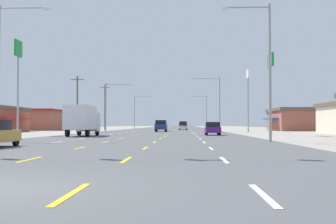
{
  "coord_description": "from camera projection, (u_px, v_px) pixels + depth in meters",
  "views": [
    {
      "loc": [
        3.82,
        -8.33,
        1.28
      ],
      "look_at": [
        0.73,
        74.63,
        3.65
      ],
      "focal_mm": 45.79,
      "sensor_mm": 36.0,
      "label": 1
    }
  ],
  "objects": [
    {
      "name": "streetlight_left_row_1",
      "position": [
        109.0,
        102.0,
        76.48
      ],
      "size": [
        4.99,
        0.26,
        8.66
      ],
      "color": "gray",
      "rests_on": "ground"
    },
    {
      "name": "pole_sign_left_row_1",
      "position": [
        18.0,
        65.0,
        49.72
      ],
      "size": [
        0.24,
        1.88,
        11.05
      ],
      "color": "gray",
      "rests_on": "ground"
    },
    {
      "name": "signal_span_wire",
      "position": [
        97.0,
        20.0,
        18.88
      ],
      "size": [
        26.93,
        0.53,
        9.92
      ],
      "color": "brown",
      "rests_on": "ground"
    },
    {
      "name": "pole_sign_right_row_1",
      "position": [
        271.0,
        72.0,
        49.14
      ],
      "size": [
        0.24,
        2.67,
        9.38
      ],
      "color": "gray",
      "rests_on": "ground"
    },
    {
      "name": "streetlight_left_row_0",
      "position": [
        4.0,
        63.0,
        32.24
      ],
      "size": [
        4.0,
        0.26,
        10.33
      ],
      "color": "gray",
      "rests_on": "ground"
    },
    {
      "name": "sedan_inner_right_far",
      "position": [
        183.0,
        127.0,
        96.76
      ],
      "size": [
        1.8,
        4.5,
        1.46
      ],
      "color": "silver",
      "rests_on": "ground"
    },
    {
      "name": "ground_plane",
      "position": [
        162.0,
        132.0,
        74.35
      ],
      "size": [
        572.0,
        572.0,
        0.0
      ],
      "primitive_type": "plane",
      "color": "#4C4C4F"
    },
    {
      "name": "suv_inner_right_farther",
      "position": [
        183.0,
        125.0,
        106.27
      ],
      "size": [
        1.98,
        4.9,
        1.98
      ],
      "color": "red",
      "rests_on": "ground"
    },
    {
      "name": "streetlight_left_row_2",
      "position": [
        136.0,
        109.0,
        120.76
      ],
      "size": [
        4.65,
        0.26,
        9.44
      ],
      "color": "gray",
      "rests_on": "ground"
    },
    {
      "name": "lot_apron_right",
      "position": [
        306.0,
        132.0,
        73.43
      ],
      "size": [
        28.0,
        440.0,
        0.01
      ],
      "primitive_type": "cube",
      "color": "gray",
      "rests_on": "ground"
    },
    {
      "name": "box_truck_far_left_near",
      "position": [
        82.0,
        119.0,
        45.78
      ],
      "size": [
        2.4,
        7.2,
        3.23
      ],
      "color": "silver",
      "rests_on": "ground"
    },
    {
      "name": "suv_center_turn_midfar",
      "position": [
        161.0,
        126.0,
        73.83
      ],
      "size": [
        1.98,
        4.9,
        1.98
      ],
      "color": "navy",
      "rests_on": "ground"
    },
    {
      "name": "streetlight_right_row_0",
      "position": [
        265.0,
        63.0,
        31.51
      ],
      "size": [
        3.66,
        0.26,
        10.2
      ],
      "color": "gray",
      "rests_on": "ground"
    },
    {
      "name": "utility_pole_left_row_1",
      "position": [
        77.0,
        103.0,
        69.92
      ],
      "size": [
        2.2,
        0.26,
        9.18
      ],
      "color": "brown",
      "rests_on": "ground"
    },
    {
      "name": "lot_apron_left",
      "position": [
        22.0,
        131.0,
        75.27
      ],
      "size": [
        28.0,
        440.0,
        0.01
      ],
      "primitive_type": "cube",
      "color": "gray",
      "rests_on": "ground"
    },
    {
      "name": "utility_pole_left_row_2",
      "position": [
        105.0,
        106.0,
        97.31
      ],
      "size": [
        2.2,
        0.26,
        10.28
      ],
      "color": "brown",
      "rests_on": "ground"
    },
    {
      "name": "streetlight_right_row_1",
      "position": [
        217.0,
        99.0,
        75.78
      ],
      "size": [
        4.82,
        0.26,
        9.65
      ],
      "color": "gray",
      "rests_on": "ground"
    },
    {
      "name": "storefront_left_row_2",
      "position": [
        38.0,
        120.0,
        91.28
      ],
      "size": [
        10.63,
        14.32,
        4.39
      ],
      "color": "#A35642",
      "rests_on": "ground"
    },
    {
      "name": "streetlight_right_row_2",
      "position": [
        205.0,
        109.0,
        120.04
      ],
      "size": [
        3.98,
        0.26,
        9.37
      ],
      "color": "gray",
      "rests_on": "ground"
    },
    {
      "name": "hatchback_far_right_mid",
      "position": [
        213.0,
        129.0,
        49.87
      ],
      "size": [
        1.72,
        3.9,
        1.54
      ],
      "color": "#4C196B",
      "rests_on": "ground"
    },
    {
      "name": "pole_sign_right_row_2",
      "position": [
        248.0,
        86.0,
        67.6
      ],
      "size": [
        0.24,
        2.01,
        9.9
      ],
      "color": "gray",
      "rests_on": "ground"
    },
    {
      "name": "lane_markings",
      "position": [
        169.0,
        129.0,
        112.81
      ],
      "size": [
        10.64,
        227.6,
        0.01
      ],
      "color": "white",
      "rests_on": "ground"
    },
    {
      "name": "storefront_right_row_2",
      "position": [
        296.0,
        119.0,
        85.2
      ],
      "size": [
        10.84,
        14.59,
        4.43
      ],
      "color": "#A35642",
      "rests_on": "ground"
    }
  ]
}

